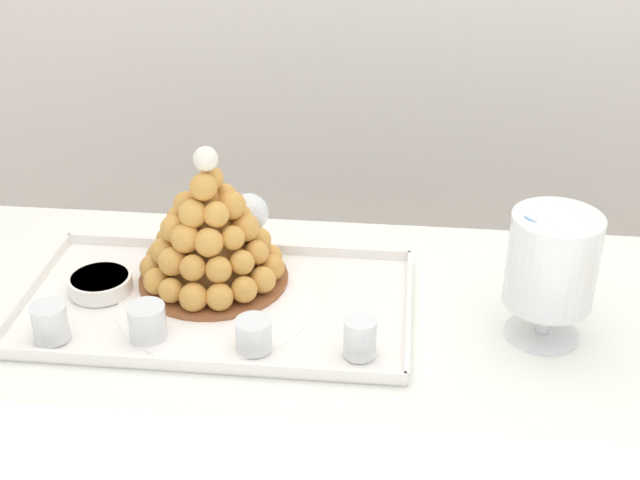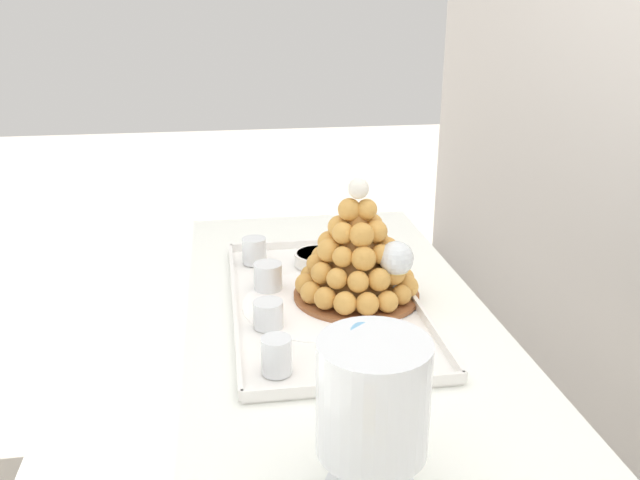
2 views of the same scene
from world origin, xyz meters
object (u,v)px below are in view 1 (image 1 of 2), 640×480
(croquembouche, at_px, (210,234))
(dessert_cup_mid_left, at_px, (147,323))
(wine_glass, at_px, (249,216))
(creme_brulee_ramekin, at_px, (100,283))
(dessert_cup_left, at_px, (50,324))
(macaron_goblet, at_px, (552,262))
(serving_tray, at_px, (216,304))
(dessert_cup_mid_right, at_px, (360,339))
(dessert_cup_centre, at_px, (254,335))

(croquembouche, bearing_deg, dessert_cup_mid_left, -110.70)
(croquembouche, distance_m, wine_glass, 0.08)
(creme_brulee_ramekin, height_order, wine_glass, wine_glass)
(dessert_cup_left, relative_size, macaron_goblet, 0.27)
(creme_brulee_ramekin, bearing_deg, macaron_goblet, -3.35)
(croquembouche, xyz_separation_m, macaron_goblet, (0.53, -0.09, 0.03))
(serving_tray, xyz_separation_m, dessert_cup_mid_right, (0.24, -0.11, 0.03))
(serving_tray, distance_m, dessert_cup_left, 0.25)
(dessert_cup_centre, bearing_deg, dessert_cup_mid_right, 0.24)
(serving_tray, relative_size, creme_brulee_ramekin, 6.01)
(dessert_cup_mid_left, bearing_deg, wine_glass, 63.43)
(croquembouche, height_order, dessert_cup_mid_left, croquembouche)
(dessert_cup_mid_left, relative_size, creme_brulee_ramekin, 0.55)
(dessert_cup_left, distance_m, dessert_cup_mid_left, 0.14)
(croquembouche, height_order, wine_glass, croquembouche)
(dessert_cup_left, xyz_separation_m, dessert_cup_centre, (0.30, 0.01, -0.00))
(croquembouche, distance_m, dessert_cup_mid_right, 0.32)
(macaron_goblet, bearing_deg, dessert_cup_mid_left, -172.60)
(dessert_cup_left, height_order, macaron_goblet, macaron_goblet)
(dessert_cup_left, relative_size, dessert_cup_mid_left, 1.01)
(dessert_cup_left, bearing_deg, creme_brulee_ramekin, 77.90)
(dessert_cup_left, bearing_deg, dessert_cup_mid_left, 7.76)
(dessert_cup_mid_right, bearing_deg, creme_brulee_ramekin, 163.27)
(macaron_goblet, bearing_deg, croquembouche, 170.23)
(dessert_cup_mid_right, bearing_deg, wine_glass, 129.87)
(dessert_cup_mid_right, height_order, macaron_goblet, macaron_goblet)
(dessert_cup_centre, bearing_deg, macaron_goblet, 11.76)
(serving_tray, height_order, macaron_goblet, macaron_goblet)
(serving_tray, relative_size, wine_glass, 4.48)
(croquembouche, bearing_deg, wine_glass, 50.59)
(macaron_goblet, distance_m, wine_glass, 0.50)
(croquembouche, xyz_separation_m, wine_glass, (0.05, 0.06, 0.00))
(dessert_cup_mid_right, distance_m, creme_brulee_ramekin, 0.45)
(dessert_cup_left, distance_m, wine_glass, 0.36)
(dessert_cup_mid_left, height_order, dessert_cup_centre, dessert_cup_mid_left)
(dessert_cup_left, xyz_separation_m, dessert_cup_mid_right, (0.46, 0.01, 0.00))
(dessert_cup_mid_right, xyz_separation_m, wine_glass, (-0.20, 0.24, 0.06))
(dessert_cup_centre, distance_m, creme_brulee_ramekin, 0.30)
(dessert_cup_mid_left, bearing_deg, dessert_cup_left, -172.24)
(dessert_cup_centre, relative_size, wine_glass, 0.39)
(dessert_cup_mid_right, xyz_separation_m, creme_brulee_ramekin, (-0.43, 0.13, -0.01))
(croquembouche, height_order, dessert_cup_centre, croquembouche)
(dessert_cup_left, height_order, creme_brulee_ramekin, dessert_cup_left)
(creme_brulee_ramekin, bearing_deg, dessert_cup_mid_left, -46.32)
(croquembouche, xyz_separation_m, dessert_cup_left, (-0.20, -0.19, -0.06))
(wine_glass, bearing_deg, croquembouche, -129.41)
(croquembouche, relative_size, dessert_cup_centre, 4.58)
(serving_tray, xyz_separation_m, macaron_goblet, (0.51, -0.02, 0.12))
(croquembouche, distance_m, dessert_cup_centre, 0.21)
(creme_brulee_ramekin, bearing_deg, dessert_cup_centre, -25.33)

